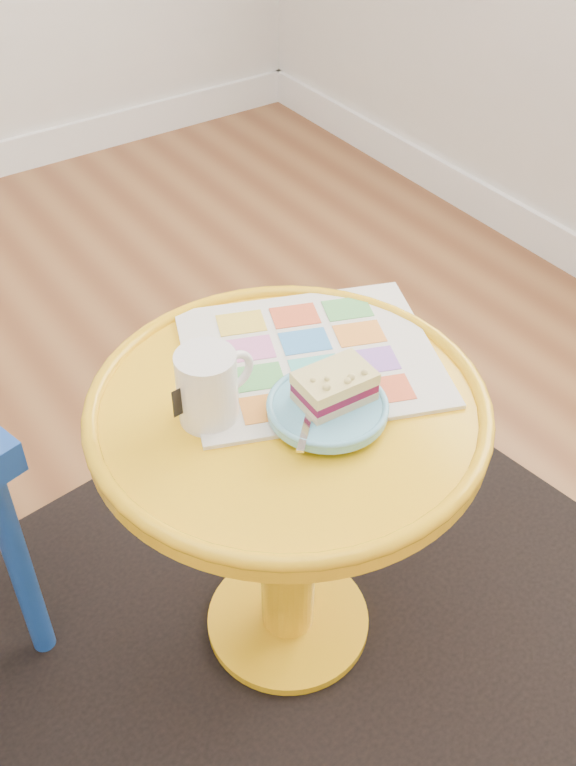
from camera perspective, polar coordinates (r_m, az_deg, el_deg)
rug at (r=1.64m, az=-0.00°, el=-15.75°), size 1.42×1.25×0.01m
side_table at (r=1.33m, az=-0.00°, el=-6.38°), size 0.58×0.58×0.55m
newspaper at (r=1.30m, az=1.50°, el=1.77°), size 0.47×0.44×0.01m
mug at (r=1.17m, az=-5.33°, el=-0.13°), size 0.12×0.08×0.11m
plate at (r=1.19m, az=2.65°, el=-1.71°), size 0.17×0.17×0.02m
cake_slice at (r=1.18m, az=3.14°, el=-0.21°), size 0.11×0.07×0.05m
fork at (r=1.17m, az=1.48°, el=-1.96°), size 0.11×0.11×0.00m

